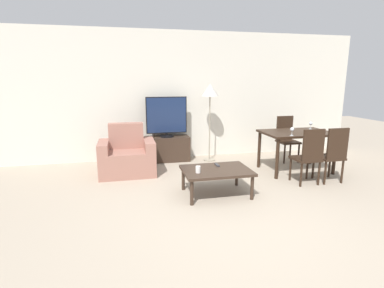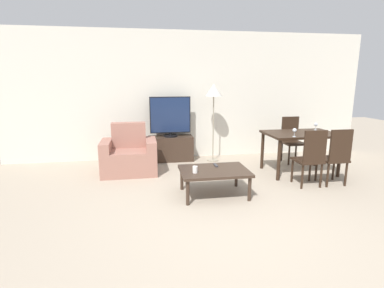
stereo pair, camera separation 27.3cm
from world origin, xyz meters
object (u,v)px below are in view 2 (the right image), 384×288
object	(u,v)px
tv	(170,117)
dining_chair_near_right	(336,155)
dining_chair_far	(292,138)
remote_primary	(216,165)
cup_white_near	(195,170)
dining_table	(300,138)
wine_glass_center	(316,125)
floor_lamp	(214,94)
wine_glass_left	(295,131)
tv_stand	(171,148)
armchair	(129,156)
dining_chair_near	(311,156)
coffee_table	(214,172)

from	to	relation	value
tv	dining_chair_near_right	distance (m)	3.20
dining_chair_far	remote_primary	size ratio (longest dim) A/B	6.26
remote_primary	cup_white_near	xyz separation A→B (m)	(-0.38, -0.30, 0.04)
dining_table	wine_glass_center	distance (m)	0.51
floor_lamp	wine_glass_left	bearing A→B (deg)	-52.60
dining_table	wine_glass_left	bearing A→B (deg)	-132.80
tv_stand	wine_glass_center	size ratio (longest dim) A/B	6.37
armchair	wine_glass_center	size ratio (longest dim) A/B	6.77
dining_table	dining_chair_near	size ratio (longest dim) A/B	1.34
floor_lamp	cup_white_near	size ratio (longest dim) A/B	16.58
armchair	tv_stand	world-z (taller)	armchair
dining_table	wine_glass_left	world-z (taller)	wine_glass_left
tv_stand	dining_table	xyz separation A→B (m)	(2.26, -1.24, 0.40)
wine_glass_left	wine_glass_center	xyz separation A→B (m)	(0.73, 0.55, 0.00)
tv	dining_chair_far	bearing A→B (deg)	-11.56
coffee_table	dining_chair_far	distance (m)	2.57
dining_chair_near_right	wine_glass_left	world-z (taller)	dining_chair_near_right
tv	dining_table	xyz separation A→B (m)	(2.26, -1.24, -0.28)
tv_stand	remote_primary	xyz separation A→B (m)	(0.51, -1.87, 0.15)
dining_chair_near	floor_lamp	world-z (taller)	floor_lamp
dining_chair_near	dining_chair_near_right	distance (m)	0.44
wine_glass_left	tv_stand	bearing A→B (deg)	141.01
dining_chair_far	dining_table	bearing A→B (deg)	-106.78
floor_lamp	wine_glass_center	xyz separation A→B (m)	(1.80, -0.85, -0.56)
dining_chair_far	tv_stand	bearing A→B (deg)	168.38
armchair	dining_chair_near	bearing A→B (deg)	-23.24
floor_lamp	wine_glass_center	world-z (taller)	floor_lamp
coffee_table	wine_glass_center	distance (m)	2.51
remote_primary	dining_table	bearing A→B (deg)	19.91
tv_stand	dining_chair_near_right	distance (m)	3.18
dining_chair_far	wine_glass_left	distance (m)	1.24
dining_table	floor_lamp	world-z (taller)	floor_lamp
dining_chair_near	cup_white_near	distance (m)	1.91
tv	remote_primary	size ratio (longest dim) A/B	5.64
dining_chair_near	remote_primary	bearing A→B (deg)	176.28
armchair	dining_table	world-z (taller)	armchair
armchair	cup_white_near	size ratio (longest dim) A/B	10.16
dining_chair_far	wine_glass_left	world-z (taller)	dining_chair_far
dining_table	wine_glass_center	xyz separation A→B (m)	(0.42, 0.21, 0.20)
dining_chair_far	wine_glass_left	xyz separation A→B (m)	(-0.53, -1.07, 0.34)
wine_glass_left	coffee_table	bearing A→B (deg)	-162.05
dining_chair_far	dining_chair_near	bearing A→B (deg)	-106.78
tv	dining_chair_near_right	world-z (taller)	tv
tv_stand	dining_chair_far	bearing A→B (deg)	-11.62
armchair	cup_white_near	world-z (taller)	armchair
dining_chair_far	wine_glass_center	distance (m)	0.65
tv	coffee_table	world-z (taller)	tv
armchair	cup_white_near	xyz separation A→B (m)	(0.98, -1.43, 0.12)
coffee_table	floor_lamp	size ratio (longest dim) A/B	0.62
remote_primary	wine_glass_center	size ratio (longest dim) A/B	1.03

